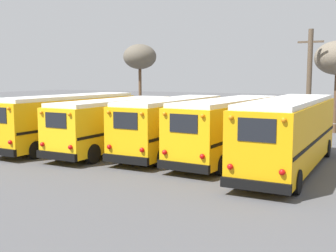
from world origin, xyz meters
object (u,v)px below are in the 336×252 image
school_bus_1 (115,123)px  school_bus_2 (172,124)px  school_bus_3 (229,127)px  school_bus_4 (290,132)px  utility_pole (309,81)px  bare_tree_0 (140,57)px  school_bus_0 (70,119)px

school_bus_1 → school_bus_2: size_ratio=1.00×
school_bus_3 → school_bus_4: 3.44m
school_bus_2 → utility_pole: bearing=65.0°
school_bus_4 → school_bus_3: bearing=162.0°
school_bus_4 → bare_tree_0: bearing=140.4°
school_bus_0 → school_bus_1: bearing=-0.2°
school_bus_1 → school_bus_0: bearing=179.8°
school_bus_1 → school_bus_4: school_bus_4 is taller
utility_pole → school_bus_1: bearing=-125.1°
school_bus_2 → bare_tree_0: bearing=127.9°
school_bus_4 → bare_tree_0: size_ratio=1.53×
school_bus_4 → utility_pole: bearing=95.7°
school_bus_1 → school_bus_4: (9.81, -0.25, 0.14)m
school_bus_4 → bare_tree_0: bare_tree_0 is taller
bare_tree_0 → school_bus_3: bearing=-43.7°
school_bus_2 → bare_tree_0: 16.10m
school_bus_2 → school_bus_4: size_ratio=0.88×
school_bus_1 → school_bus_4: bearing=-1.4°
school_bus_0 → school_bus_3: school_bus_0 is taller
school_bus_0 → utility_pole: size_ratio=1.38×
school_bus_3 → school_bus_0: bearing=-175.3°
school_bus_1 → utility_pole: utility_pole is taller
school_bus_0 → utility_pole: (11.84, 12.18, 2.21)m
school_bus_0 → school_bus_4: school_bus_4 is taller
school_bus_3 → bare_tree_0: bare_tree_0 is taller
utility_pole → school_bus_2: bearing=-115.0°
school_bus_1 → bare_tree_0: 15.13m
utility_pole → bare_tree_0: size_ratio=1.07×
school_bus_0 → school_bus_1: school_bus_0 is taller
school_bus_2 → utility_pole: size_ratio=1.26×
school_bus_0 → school_bus_1: 3.27m
bare_tree_0 → school_bus_4: bearing=-39.6°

